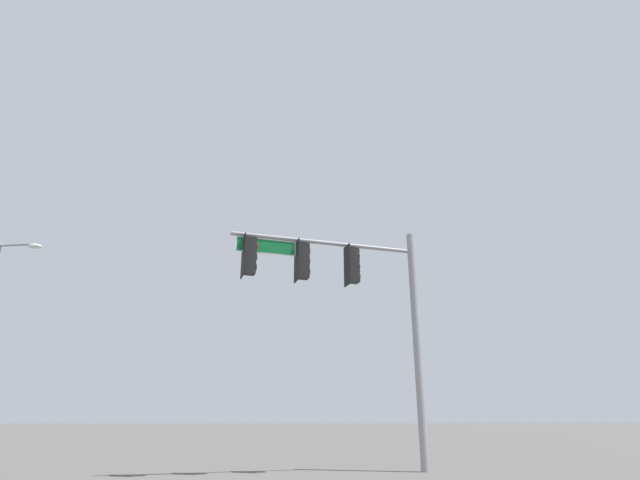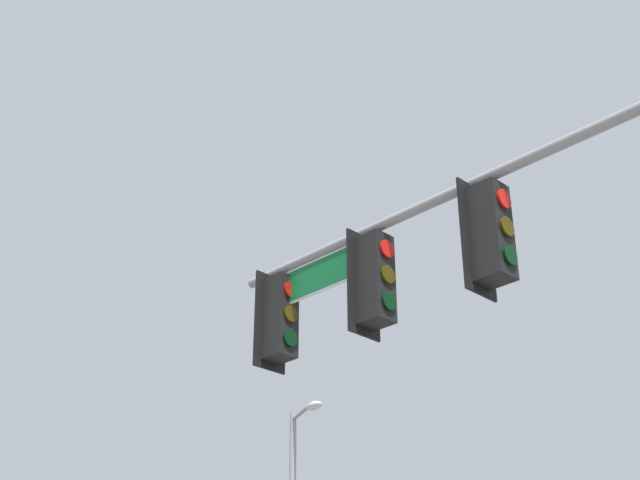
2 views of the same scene
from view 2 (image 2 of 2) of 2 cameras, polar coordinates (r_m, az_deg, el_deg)
signal_pole_near at (r=9.09m, az=11.23°, el=-4.83°), size 6.02×1.16×7.24m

